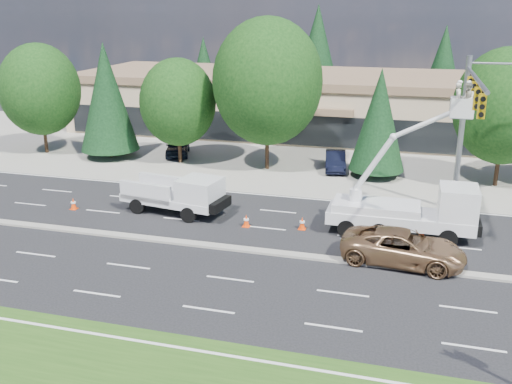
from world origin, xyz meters
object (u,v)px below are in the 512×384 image
(signal_mast, at_px, (467,115))
(bucket_truck, at_px, (416,204))
(minivan, at_px, (403,247))
(utility_pickup, at_px, (179,198))

(signal_mast, height_order, bucket_truck, signal_mast)
(minivan, bearing_deg, signal_mast, -17.59)
(utility_pickup, relative_size, bucket_truck, 0.76)
(signal_mast, bearing_deg, bucket_truck, -128.70)
(bucket_truck, height_order, minivan, bucket_truck)
(utility_pickup, relative_size, minivan, 1.09)
(signal_mast, distance_m, bucket_truck, 5.62)
(utility_pickup, height_order, minivan, utility_pickup)
(signal_mast, xyz_separation_m, minivan, (-2.72, -6.44, -5.26))
(signal_mast, distance_m, minivan, 8.75)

